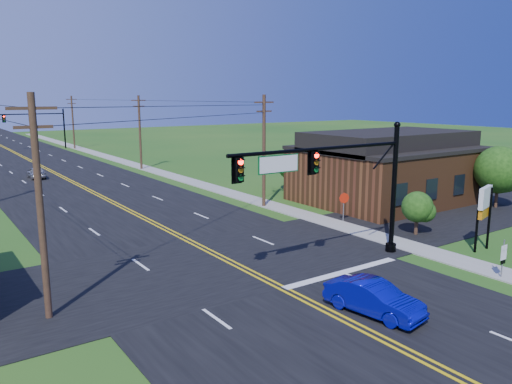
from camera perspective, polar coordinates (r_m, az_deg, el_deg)
ground at (r=19.04m, az=16.33°, el=-17.23°), size 260.00×260.00×0.00m
road_main at (r=62.39m, az=-22.01°, el=1.93°), size 16.00×220.00×0.04m
road_cross at (r=27.45m, az=-3.63°, el=-7.89°), size 70.00×10.00×0.04m
sidewalk at (r=56.37m, az=-9.24°, el=1.72°), size 2.00×160.00×0.08m
signal_mast_main at (r=25.79m, az=9.20°, el=1.61°), size 11.30×0.60×7.48m
signal_mast_far at (r=92.14m, az=-23.75°, el=7.26°), size 10.98×0.60×7.48m
brick_building at (r=44.23m, az=14.81°, el=2.06°), size 14.20×11.20×4.70m
utility_pole_left_a at (r=21.07m, az=-23.47°, el=-1.30°), size 1.80×0.28×9.00m
utility_pole_right_a at (r=39.96m, az=0.91°, el=4.94°), size 1.80×0.28×9.00m
utility_pole_right_b at (r=62.87m, az=-13.13°, el=6.81°), size 1.80×0.28×9.00m
utility_pole_right_c at (r=91.38m, az=-20.19°, el=7.60°), size 1.80×0.28×9.00m
tree_right_front at (r=44.26m, az=26.01°, el=2.30°), size 3.80×3.80×5.00m
tree_right_back at (r=47.11m, az=4.21°, el=3.21°), size 3.00×3.00×4.10m
shrub_corner at (r=33.70m, az=17.96°, el=-1.65°), size 2.00×2.00×2.86m
blue_car at (r=21.41m, az=13.30°, el=-11.80°), size 2.14×4.36×1.38m
distant_car at (r=59.70m, az=-23.81°, el=2.03°), size 1.62×3.81×1.29m
route_sign at (r=27.41m, az=26.42°, el=-6.58°), size 0.49×0.07×1.98m
stop_sign at (r=35.90m, az=10.02°, el=-1.03°), size 0.74×0.27×2.14m
pylon_sign at (r=31.48m, az=24.68°, el=-1.29°), size 1.83×0.77×3.77m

